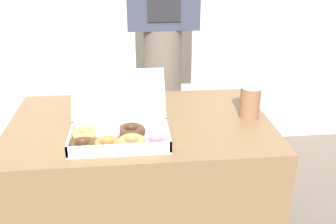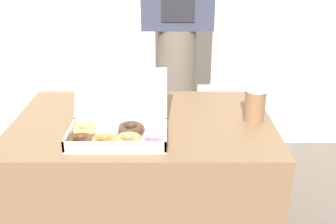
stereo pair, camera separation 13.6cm
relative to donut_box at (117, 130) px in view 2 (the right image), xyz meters
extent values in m
cube|color=brown|center=(0.09, 0.16, -0.39)|extent=(1.02, 0.65, 0.71)
cube|color=white|center=(0.01, -0.02, -0.03)|extent=(0.34, 0.19, 0.01)
cube|color=white|center=(-0.16, -0.02, -0.01)|extent=(0.01, 0.19, 0.04)
cube|color=white|center=(0.18, -0.02, -0.01)|extent=(0.01, 0.19, 0.04)
cube|color=white|center=(0.01, -0.11, -0.01)|extent=(0.34, 0.01, 0.04)
cube|color=white|center=(0.01, 0.08, -0.01)|extent=(0.34, 0.01, 0.04)
cube|color=white|center=(0.01, 0.14, 0.09)|extent=(0.34, 0.11, 0.16)
torus|color=#4C2D19|center=(-0.11, -0.06, -0.01)|extent=(0.12, 0.12, 0.03)
torus|color=tan|center=(-0.11, 0.03, -0.01)|extent=(0.13, 0.13, 0.03)
torus|color=#A87038|center=(-0.03, -0.06, -0.01)|extent=(0.14, 0.14, 0.03)
torus|color=silver|center=(-0.03, 0.03, -0.01)|extent=(0.11, 0.11, 0.03)
torus|color=#B27F4C|center=(0.05, -0.06, -0.01)|extent=(0.14, 0.14, 0.03)
torus|color=#422819|center=(0.05, 0.03, -0.01)|extent=(0.12, 0.12, 0.03)
torus|color=pink|center=(0.13, -0.06, -0.01)|extent=(0.11, 0.11, 0.03)
cylinder|color=#8C6042|center=(0.52, 0.16, 0.03)|extent=(0.08, 0.08, 0.12)
cylinder|color=white|center=(0.52, 0.16, 0.10)|extent=(0.08, 0.08, 0.01)
cylinder|color=#665B51|center=(0.23, 0.78, -0.27)|extent=(0.20, 0.20, 0.95)
camera|label=1|loc=(0.05, -1.24, 0.61)|focal=42.00mm
camera|label=2|loc=(0.19, -1.25, 0.61)|focal=42.00mm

